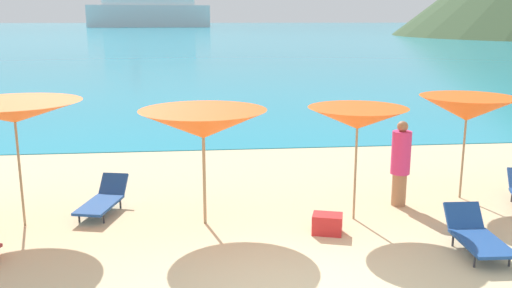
{
  "coord_description": "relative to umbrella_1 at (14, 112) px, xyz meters",
  "views": [
    {
      "loc": [
        -1.23,
        -6.55,
        3.59
      ],
      "look_at": [
        -0.12,
        3.95,
        1.2
      ],
      "focal_mm": 39.02,
      "sensor_mm": 36.0,
      "label": 1
    }
  ],
  "objects": [
    {
      "name": "ocean_water",
      "position": [
        4.34,
        225.42,
        -2.03
      ],
      "size": [
        650.0,
        440.0,
        0.02
      ],
      "primitive_type": "cube",
      "color": "teal",
      "rests_on": "ground_plane"
    },
    {
      "name": "cooler_box",
      "position": [
        5.25,
        -0.93,
        -1.87
      ],
      "size": [
        0.58,
        0.49,
        0.34
      ],
      "primitive_type": "cube",
      "rotation": [
        0.0,
        0.0,
        -0.3
      ],
      "color": "red",
      "rests_on": "ground_plane"
    },
    {
      "name": "umbrella_1",
      "position": [
        0.0,
        0.0,
        0.0
      ],
      "size": [
        2.4,
        2.4,
        2.22
      ],
      "color": "#9E7F59",
      "rests_on": "ground_plane"
    },
    {
      "name": "umbrella_3",
      "position": [
        5.9,
        -0.29,
        -0.17
      ],
      "size": [
        1.94,
        1.94,
        2.06
      ],
      "color": "#9E7F59",
      "rests_on": "ground_plane"
    },
    {
      "name": "lounge_chair_5",
      "position": [
        1.29,
        0.56,
        -1.78
      ],
      "size": [
        0.87,
        1.55,
        0.59
      ],
      "rotation": [
        0.0,
        0.0,
        -0.24
      ],
      "color": "#1E478C",
      "rests_on": "ground_plane"
    },
    {
      "name": "ground_plane",
      "position": [
        4.34,
        6.86,
        -2.19
      ],
      "size": [
        50.0,
        100.0,
        0.3
      ],
      "primitive_type": "cube",
      "color": "beige"
    },
    {
      "name": "cruise_ship",
      "position": [
        -16.29,
        229.53,
        5.83
      ],
      "size": [
        50.41,
        16.53,
        20.68
      ],
      "rotation": [
        0.0,
        0.0,
        0.12
      ],
      "color": "silver",
      "rests_on": "ocean_water"
    },
    {
      "name": "beachgoer_3",
      "position": [
        6.99,
        0.37,
        -1.16
      ],
      "size": [
        0.37,
        0.37,
        1.68
      ],
      "rotation": [
        0.0,
        0.0,
        3.08
      ],
      "color": "#A3704C",
      "rests_on": "ground_plane"
    },
    {
      "name": "umbrella_4",
      "position": [
        8.41,
        0.69,
        -0.19
      ],
      "size": [
        1.9,
        1.9,
        2.09
      ],
      "color": "#9E7F59",
      "rests_on": "ground_plane"
    },
    {
      "name": "umbrella_2",
      "position": [
        3.19,
        -0.22,
        -0.23
      ],
      "size": [
        2.38,
        2.38,
        2.06
      ],
      "color": "#9E7F59",
      "rests_on": "ground_plane"
    },
    {
      "name": "lounge_chair_0",
      "position": [
        7.4,
        -1.93,
        -1.76
      ],
      "size": [
        0.67,
        1.46,
        0.61
      ],
      "rotation": [
        0.0,
        0.0,
        -0.04
      ],
      "color": "#1E478C",
      "rests_on": "ground_plane"
    }
  ]
}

